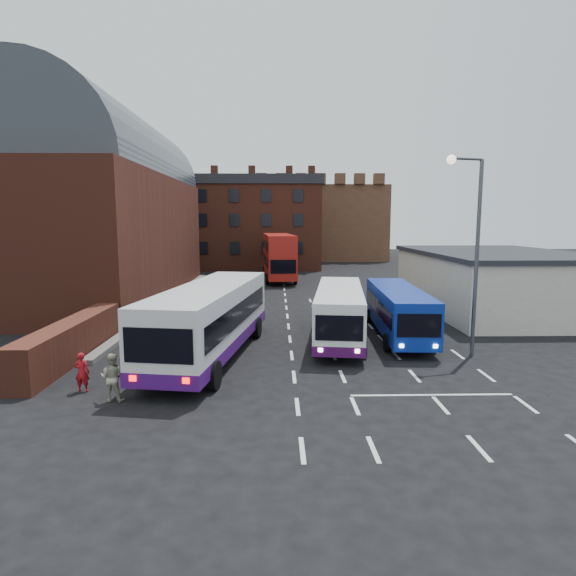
{
  "coord_description": "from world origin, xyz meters",
  "views": [
    {
      "loc": [
        -0.7,
        -19.89,
        6.37
      ],
      "look_at": [
        0.0,
        10.0,
        2.2
      ],
      "focal_mm": 30.0,
      "sensor_mm": 36.0,
      "label": 1
    }
  ],
  "objects_px": {
    "pedestrian_red": "(82,372)",
    "bus_white_outbound": "(211,315)",
    "bus_white_inbound": "(340,309)",
    "bus_red_double": "(279,256)",
    "pedestrian_beige": "(112,377)",
    "street_lamp": "(472,238)",
    "bus_blue": "(398,308)"
  },
  "relations": [
    {
      "from": "pedestrian_red",
      "to": "bus_white_outbound",
      "type": "bearing_deg",
      "value": -129.82
    },
    {
      "from": "bus_white_inbound",
      "to": "bus_white_outbound",
      "type": "bearing_deg",
      "value": 33.62
    },
    {
      "from": "bus_red_double",
      "to": "pedestrian_beige",
      "type": "bearing_deg",
      "value": 76.44
    },
    {
      "from": "street_lamp",
      "to": "bus_blue",
      "type": "bearing_deg",
      "value": 119.92
    },
    {
      "from": "street_lamp",
      "to": "pedestrian_red",
      "type": "relative_size",
      "value": 6.12
    },
    {
      "from": "bus_white_outbound",
      "to": "bus_blue",
      "type": "bearing_deg",
      "value": 29.96
    },
    {
      "from": "bus_white_outbound",
      "to": "bus_red_double",
      "type": "bearing_deg",
      "value": 92.65
    },
    {
      "from": "bus_white_inbound",
      "to": "bus_blue",
      "type": "distance_m",
      "value": 3.39
    },
    {
      "from": "bus_white_outbound",
      "to": "street_lamp",
      "type": "bearing_deg",
      "value": 7.95
    },
    {
      "from": "pedestrian_red",
      "to": "bus_red_double",
      "type": "bearing_deg",
      "value": -99.9
    },
    {
      "from": "pedestrian_beige",
      "to": "bus_blue",
      "type": "bearing_deg",
      "value": -138.16
    },
    {
      "from": "pedestrian_red",
      "to": "street_lamp",
      "type": "bearing_deg",
      "value": -162.4
    },
    {
      "from": "bus_white_outbound",
      "to": "bus_white_inbound",
      "type": "distance_m",
      "value": 7.21
    },
    {
      "from": "bus_red_double",
      "to": "pedestrian_beige",
      "type": "xyz_separation_m",
      "value": [
        -6.06,
        -35.57,
        -1.75
      ]
    },
    {
      "from": "bus_white_outbound",
      "to": "pedestrian_red",
      "type": "distance_m",
      "value": 6.4
    },
    {
      "from": "bus_white_inbound",
      "to": "street_lamp",
      "type": "xyz_separation_m",
      "value": [
        5.62,
        -3.37,
        3.93
      ]
    },
    {
      "from": "bus_white_outbound",
      "to": "street_lamp",
      "type": "relative_size",
      "value": 1.37
    },
    {
      "from": "bus_red_double",
      "to": "street_lamp",
      "type": "distance_m",
      "value": 31.56
    },
    {
      "from": "street_lamp",
      "to": "pedestrian_red",
      "type": "bearing_deg",
      "value": -164.74
    },
    {
      "from": "pedestrian_beige",
      "to": "bus_white_outbound",
      "type": "bearing_deg",
      "value": -111.14
    },
    {
      "from": "bus_white_inbound",
      "to": "pedestrian_red",
      "type": "distance_m",
      "value": 13.27
    },
    {
      "from": "bus_red_double",
      "to": "pedestrian_beige",
      "type": "distance_m",
      "value": 36.12
    },
    {
      "from": "pedestrian_red",
      "to": "pedestrian_beige",
      "type": "distance_m",
      "value": 1.74
    },
    {
      "from": "bus_red_double",
      "to": "street_lamp",
      "type": "xyz_separation_m",
      "value": [
        8.79,
        -30.17,
        2.97
      ]
    },
    {
      "from": "bus_white_inbound",
      "to": "pedestrian_beige",
      "type": "height_order",
      "value": "bus_white_inbound"
    },
    {
      "from": "bus_white_inbound",
      "to": "pedestrian_beige",
      "type": "distance_m",
      "value": 12.76
    },
    {
      "from": "bus_white_outbound",
      "to": "pedestrian_beige",
      "type": "height_order",
      "value": "bus_white_outbound"
    },
    {
      "from": "pedestrian_red",
      "to": "pedestrian_beige",
      "type": "bearing_deg",
      "value": 149.02
    },
    {
      "from": "bus_white_inbound",
      "to": "pedestrian_red",
      "type": "height_order",
      "value": "bus_white_inbound"
    },
    {
      "from": "bus_red_double",
      "to": "street_lamp",
      "type": "bearing_deg",
      "value": 102.36
    },
    {
      "from": "bus_red_double",
      "to": "pedestrian_red",
      "type": "xyz_separation_m",
      "value": [
        -7.51,
        -34.62,
        -1.87
      ]
    },
    {
      "from": "bus_red_double",
      "to": "street_lamp",
      "type": "height_order",
      "value": "street_lamp"
    }
  ]
}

